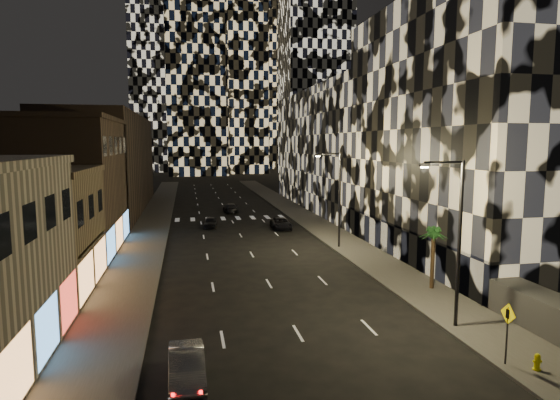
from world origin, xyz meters
name	(u,v)px	position (x,y,z in m)	size (l,w,h in m)	color
sidewalk_left	(154,220)	(-10.00, 50.00, 0.07)	(4.00, 120.00, 0.15)	#47443F
sidewalk_right	(303,215)	(10.00, 50.00, 0.07)	(4.00, 120.00, 0.15)	#47443F
curb_left	(170,220)	(-7.90, 50.00, 0.07)	(0.20, 120.00, 0.15)	#4C4C47
curb_right	(288,216)	(7.90, 50.00, 0.07)	(0.20, 120.00, 0.15)	#4C4C47
retail_tan	(12,235)	(-17.00, 21.00, 4.00)	(10.00, 10.00, 8.00)	#7C664A
retail_brown	(60,188)	(-17.00, 33.50, 6.00)	(10.00, 15.00, 12.00)	#4D3A2B
retail_filler_left	(107,164)	(-17.00, 60.00, 7.00)	(10.00, 40.00, 14.00)	#4D3A2B
midrise_right	(486,132)	(20.00, 24.50, 11.00)	(16.00, 25.00, 22.00)	#232326
midrise_base	(401,243)	(12.30, 24.50, 1.50)	(0.60, 25.00, 3.00)	#383838
plinth_right	(554,318)	(13.00, 8.00, 1.00)	(2.00, 8.00, 2.00)	#383838
midrise_filler_right	(355,150)	(20.00, 57.00, 9.00)	(16.00, 40.00, 18.00)	#232326
tower_right_mid	(315,15)	(35.00, 135.00, 50.00)	(20.00, 20.00, 100.00)	black
tower_left_back	(164,1)	(-12.00, 165.00, 60.00)	(24.00, 24.00, 120.00)	black
tower_center_low	(195,21)	(-2.00, 140.00, 47.50)	(18.00, 18.00, 95.00)	black
streetlight_near	(456,232)	(8.35, 10.00, 5.35)	(2.55, 0.25, 9.00)	black
streetlight_far	(337,193)	(8.35, 30.00, 5.35)	(2.55, 0.25, 9.00)	black
car_silver_parked	(187,366)	(-5.80, 6.96, 0.70)	(1.48, 4.23, 1.39)	gray
car_dark_midlane	(210,222)	(-3.01, 43.56, 0.62)	(1.46, 3.62, 1.23)	black
car_dark_oncoming	(231,208)	(0.50, 55.23, 0.66)	(1.85, 4.54, 1.32)	black
car_dark_rightlane	(281,224)	(5.09, 40.89, 0.65)	(2.15, 4.65, 1.29)	black
fire_hydrant	(537,362)	(9.29, 4.74, 0.50)	(0.37, 0.35, 0.74)	yellow
ped_sign	(508,323)	(8.30, 5.50, 2.07)	(0.08, 0.93, 2.81)	black
palm_tree	(433,238)	(10.72, 16.37, 3.67)	(2.18, 2.15, 4.27)	#47331E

